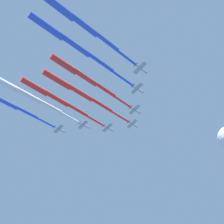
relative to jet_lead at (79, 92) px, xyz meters
name	(u,v)px	position (x,y,z in m)	size (l,w,h in m)	color
jet_lead	(79,92)	(0.00, 0.00, 0.00)	(73.34, 26.65, 4.30)	#9EA3AD
jet_port_inner	(56,98)	(-11.23, 8.43, -2.34)	(68.45, 26.52, 4.28)	#9EA3AD
jet_starboard_inner	(84,77)	(-1.97, -14.15, -1.60)	(65.93, 24.98, 4.26)	#9EA3AD
jet_port_mid	(28,95)	(-26.53, 17.06, 1.08)	(69.78, 26.13, 4.27)	#9EA3AD
jet_starboard_mid	(73,44)	(-14.45, -30.54, 0.49)	(74.63, 26.80, 4.31)	#9EA3AD
jet_port_outer	(5,102)	(-37.43, 26.19, -1.48)	(64.38, 24.95, 4.31)	#9EA3AD
jet_starboard_outer	(84,25)	(-14.11, -43.71, -0.61)	(63.68, 23.63, 4.28)	#9EA3AD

